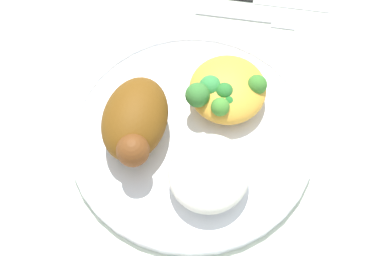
# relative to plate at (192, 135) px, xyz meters

# --- Properties ---
(ground_plane) EXTENTS (2.00, 2.00, 0.00)m
(ground_plane) POSITION_rel_plate_xyz_m (0.00, 0.00, -0.01)
(ground_plane) COLOR silver
(plate) EXTENTS (0.30, 0.30, 0.01)m
(plate) POSITION_rel_plate_xyz_m (0.00, 0.00, 0.00)
(plate) COLOR white
(plate) RESTS_ON ground_plane
(roasted_chicken) EXTENTS (0.12, 0.08, 0.06)m
(roasted_chicken) POSITION_rel_plate_xyz_m (0.02, -0.06, 0.04)
(roasted_chicken) COLOR brown
(roasted_chicken) RESTS_ON plate
(rice_pile) EXTENTS (0.10, 0.09, 0.04)m
(rice_pile) POSITION_rel_plate_xyz_m (0.06, 0.03, 0.03)
(rice_pile) COLOR white
(rice_pile) RESTS_ON plate
(mac_cheese_with_broccoli) EXTENTS (0.10, 0.10, 0.05)m
(mac_cheese_with_broccoli) POSITION_rel_plate_xyz_m (-0.05, 0.03, 0.03)
(mac_cheese_with_broccoli) COLOR gold
(mac_cheese_with_broccoli) RESTS_ON plate
(fork) EXTENTS (0.02, 0.14, 0.01)m
(fork) POSITION_rel_plate_xyz_m (-0.20, 0.04, -0.00)
(fork) COLOR #B2B2B7
(fork) RESTS_ON ground_plane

